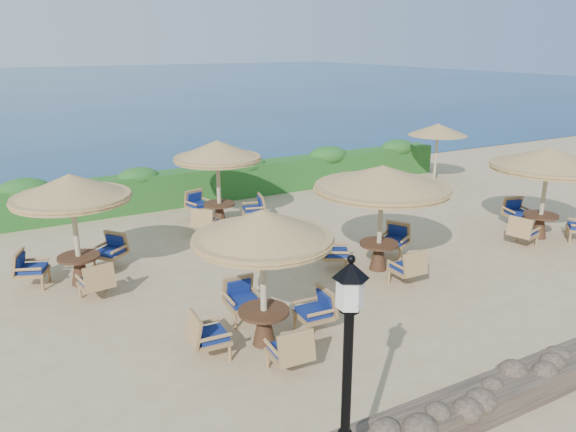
{
  "coord_description": "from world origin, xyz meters",
  "views": [
    {
      "loc": [
        -7.95,
        -11.16,
        5.46
      ],
      "look_at": [
        -1.48,
        0.53,
        1.3
      ],
      "focal_mm": 35.0,
      "sensor_mm": 36.0,
      "label": 1
    }
  ],
  "objects_px": {
    "lamp_post": "(346,408)",
    "extra_parasol": "(438,130)",
    "cafe_set_2": "(547,171)",
    "cafe_set_4": "(218,166)",
    "cafe_set_3": "(73,208)",
    "cafe_set_1": "(382,192)",
    "cafe_set_0": "(263,257)"
  },
  "relations": [
    {
      "from": "lamp_post",
      "to": "extra_parasol",
      "type": "bearing_deg",
      "value": 43.6
    },
    {
      "from": "cafe_set_2",
      "to": "cafe_set_4",
      "type": "distance_m",
      "value": 9.48
    },
    {
      "from": "cafe_set_3",
      "to": "cafe_set_4",
      "type": "bearing_deg",
      "value": 29.29
    },
    {
      "from": "cafe_set_1",
      "to": "cafe_set_4",
      "type": "distance_m",
      "value": 5.64
    },
    {
      "from": "lamp_post",
      "to": "cafe_set_2",
      "type": "distance_m",
      "value": 12.08
    },
    {
      "from": "lamp_post",
      "to": "cafe_set_4",
      "type": "xyz_separation_m",
      "value": [
        3.03,
        11.19,
        0.32
      ]
    },
    {
      "from": "lamp_post",
      "to": "extra_parasol",
      "type": "height_order",
      "value": "lamp_post"
    },
    {
      "from": "cafe_set_1",
      "to": "cafe_set_2",
      "type": "distance_m",
      "value": 5.57
    },
    {
      "from": "cafe_set_4",
      "to": "cafe_set_3",
      "type": "bearing_deg",
      "value": -150.71
    },
    {
      "from": "cafe_set_0",
      "to": "cafe_set_4",
      "type": "distance_m",
      "value": 7.38
    },
    {
      "from": "extra_parasol",
      "to": "cafe_set_2",
      "type": "height_order",
      "value": "cafe_set_2"
    },
    {
      "from": "extra_parasol",
      "to": "cafe_set_2",
      "type": "relative_size",
      "value": 0.76
    },
    {
      "from": "cafe_set_3",
      "to": "cafe_set_1",
      "type": "bearing_deg",
      "value": -21.84
    },
    {
      "from": "cafe_set_0",
      "to": "cafe_set_1",
      "type": "xyz_separation_m",
      "value": [
        4.13,
        1.88,
        0.25
      ]
    },
    {
      "from": "extra_parasol",
      "to": "cafe_set_0",
      "type": "bearing_deg",
      "value": -145.68
    },
    {
      "from": "lamp_post",
      "to": "cafe_set_1",
      "type": "relative_size",
      "value": 1.0
    },
    {
      "from": "extra_parasol",
      "to": "cafe_set_4",
      "type": "distance_m",
      "value": 9.61
    },
    {
      "from": "cafe_set_0",
      "to": "cafe_set_2",
      "type": "bearing_deg",
      "value": 8.92
    },
    {
      "from": "extra_parasol",
      "to": "cafe_set_2",
      "type": "distance_m",
      "value": 6.67
    },
    {
      "from": "lamp_post",
      "to": "cafe_set_0",
      "type": "bearing_deg",
      "value": 76.13
    },
    {
      "from": "cafe_set_4",
      "to": "cafe_set_2",
      "type": "bearing_deg",
      "value": -36.06
    },
    {
      "from": "lamp_post",
      "to": "cafe_set_1",
      "type": "xyz_separation_m",
      "value": [
        5.14,
        5.96,
        0.46
      ]
    },
    {
      "from": "cafe_set_0",
      "to": "cafe_set_4",
      "type": "bearing_deg",
      "value": 74.15
    },
    {
      "from": "lamp_post",
      "to": "cafe_set_1",
      "type": "bearing_deg",
      "value": 49.27
    },
    {
      "from": "extra_parasol",
      "to": "cafe_set_2",
      "type": "xyz_separation_m",
      "value": [
        -1.91,
        -6.39,
        -0.18
      ]
    },
    {
      "from": "lamp_post",
      "to": "cafe_set_0",
      "type": "xyz_separation_m",
      "value": [
        1.01,
        4.09,
        0.21
      ]
    },
    {
      "from": "lamp_post",
      "to": "cafe_set_4",
      "type": "distance_m",
      "value": 11.6
    },
    {
      "from": "extra_parasol",
      "to": "cafe_set_0",
      "type": "distance_m",
      "value": 14.04
    },
    {
      "from": "cafe_set_3",
      "to": "cafe_set_4",
      "type": "distance_m",
      "value": 5.22
    },
    {
      "from": "extra_parasol",
      "to": "cafe_set_4",
      "type": "relative_size",
      "value": 0.87
    },
    {
      "from": "lamp_post",
      "to": "cafe_set_2",
      "type": "height_order",
      "value": "lamp_post"
    },
    {
      "from": "lamp_post",
      "to": "cafe_set_4",
      "type": "relative_size",
      "value": 1.2
    }
  ]
}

